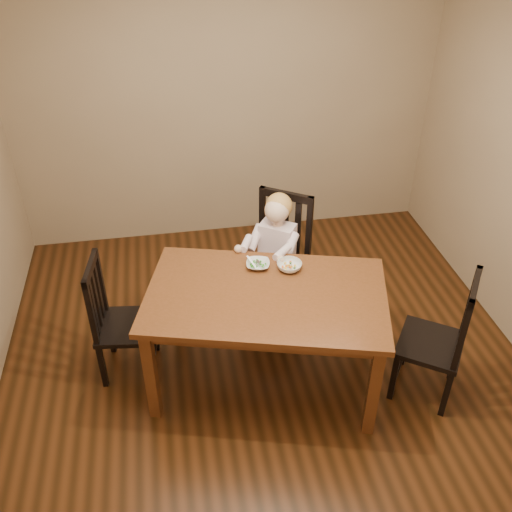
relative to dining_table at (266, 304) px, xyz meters
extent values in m
cube|color=#47240F|center=(0.03, 0.17, -0.72)|extent=(4.00, 4.00, 0.01)
cube|color=#967D5F|center=(0.03, 2.17, 0.63)|extent=(4.00, 0.01, 2.70)
cube|color=#967D5F|center=(0.03, -1.83, 0.63)|extent=(4.00, 0.01, 2.70)
cube|color=#512C12|center=(0.00, 0.00, 0.07)|extent=(1.82, 1.37, 0.04)
cube|color=#512C12|center=(0.00, 0.00, 0.01)|extent=(1.66, 1.21, 0.09)
cube|color=#512C12|center=(-0.82, -0.20, -0.33)|extent=(0.09, 0.09, 0.77)
cube|color=#512C12|center=(0.60, -0.59, -0.33)|extent=(0.09, 0.09, 0.77)
cube|color=#512C12|center=(-0.60, 0.59, -0.33)|extent=(0.09, 0.09, 0.77)
cube|color=#512C12|center=(0.82, 0.20, -0.33)|extent=(0.09, 0.09, 0.77)
cube|color=black|center=(0.22, 0.71, -0.26)|extent=(0.64, 0.63, 0.04)
cube|color=black|center=(0.49, 0.76, -0.50)|extent=(0.06, 0.06, 0.44)
cube|color=black|center=(0.16, 0.98, -0.50)|extent=(0.06, 0.06, 0.44)
cube|color=black|center=(0.28, 0.44, -0.50)|extent=(0.06, 0.06, 0.44)
cube|color=black|center=(-0.06, 0.67, -0.50)|extent=(0.06, 0.06, 0.44)
cube|color=black|center=(0.49, 0.76, 0.07)|extent=(0.06, 0.06, 0.61)
cube|color=black|center=(0.16, 0.98, 0.07)|extent=(0.06, 0.06, 0.61)
cube|color=black|center=(0.32, 0.87, 0.34)|extent=(0.39, 0.28, 0.06)
cube|color=black|center=(0.41, 0.81, 0.04)|extent=(0.05, 0.04, 0.52)
cube|color=black|center=(0.32, 0.87, 0.04)|extent=(0.05, 0.04, 0.52)
cube|color=black|center=(0.24, 0.93, 0.04)|extent=(0.05, 0.04, 0.52)
cube|color=black|center=(-0.99, 0.29, -0.31)|extent=(0.45, 0.47, 0.04)
cube|color=black|center=(-1.13, 0.49, -0.52)|extent=(0.04, 0.04, 0.39)
cube|color=black|center=(-1.18, 0.13, -0.52)|extent=(0.04, 0.04, 0.39)
cube|color=black|center=(-0.79, 0.45, -0.52)|extent=(0.04, 0.04, 0.39)
cube|color=black|center=(-0.84, 0.09, -0.52)|extent=(0.04, 0.04, 0.39)
cube|color=black|center=(-1.13, 0.49, -0.01)|extent=(0.04, 0.04, 0.54)
cube|color=black|center=(-1.18, 0.13, -0.01)|extent=(0.04, 0.04, 0.54)
cube|color=black|center=(-1.16, 0.31, 0.23)|extent=(0.08, 0.40, 0.06)
cube|color=black|center=(-1.14, 0.41, -0.04)|extent=(0.02, 0.05, 0.47)
cube|color=black|center=(-1.16, 0.31, -0.04)|extent=(0.02, 0.05, 0.47)
cube|color=black|center=(-1.17, 0.22, -0.04)|extent=(0.02, 0.05, 0.47)
cube|color=black|center=(1.12, -0.29, -0.28)|extent=(0.60, 0.61, 0.04)
cube|color=black|center=(1.16, -0.55, -0.51)|extent=(0.06, 0.06, 0.41)
cube|color=black|center=(1.38, -0.24, -0.51)|extent=(0.06, 0.06, 0.41)
cube|color=black|center=(0.86, -0.35, -0.51)|extent=(0.06, 0.06, 0.41)
cube|color=black|center=(1.08, -0.03, -0.51)|extent=(0.06, 0.06, 0.41)
cube|color=black|center=(1.16, -0.55, 0.03)|extent=(0.06, 0.06, 0.58)
cube|color=black|center=(1.38, -0.24, 0.03)|extent=(0.06, 0.06, 0.58)
cube|color=black|center=(1.27, -0.40, 0.28)|extent=(0.27, 0.37, 0.06)
cube|color=black|center=(1.21, -0.48, -0.01)|extent=(0.04, 0.05, 0.49)
cube|color=black|center=(1.27, -0.40, -0.01)|extent=(0.04, 0.05, 0.49)
cube|color=black|center=(1.32, -0.31, -0.01)|extent=(0.04, 0.05, 0.49)
imported|color=silver|center=(0.00, 0.31, 0.12)|extent=(0.20, 0.20, 0.04)
imported|color=silver|center=(0.21, 0.24, 0.12)|extent=(0.23, 0.23, 0.06)
cube|color=silver|center=(-0.04, 0.30, 0.14)|extent=(0.07, 0.13, 0.05)
cube|color=silver|center=(-0.04, 0.30, 0.13)|extent=(0.04, 0.05, 0.01)
camera|label=1|loc=(-0.59, -2.95, 2.50)|focal=40.00mm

